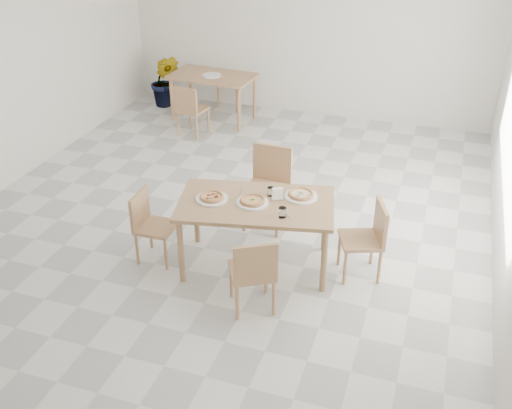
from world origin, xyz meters
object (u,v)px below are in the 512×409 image
(tumbler_a, at_px, (282,212))
(napkin_holder, at_px, (277,194))
(chair_west, at_px, (150,222))
(plate_pepperoni, at_px, (212,199))
(chair_back_n, at_px, (236,75))
(tumbler_b, at_px, (271,192))
(potted_plant, at_px, (165,81))
(chair_east, at_px, (369,235))
(main_table, at_px, (256,209))
(chair_south, at_px, (253,270))
(chair_north, at_px, (269,181))
(pizza_pepperoni, at_px, (212,197))
(plate_margherita, at_px, (252,202))
(plate_mushroom, at_px, (301,196))
(pizza_mushroom, at_px, (301,194))
(second_table, at_px, (213,81))
(plate_empty, at_px, (212,75))
(chair_back_s, at_px, (190,107))
(pizza_margherita, at_px, (252,200))

(tumbler_a, bearing_deg, napkin_holder, 114.69)
(chair_west, height_order, plate_pepperoni, plate_pepperoni)
(napkin_holder, relative_size, chair_back_n, 0.14)
(tumbler_b, relative_size, napkin_holder, 0.69)
(napkin_holder, bearing_deg, potted_plant, 98.80)
(chair_east, bearing_deg, main_table, -100.58)
(chair_south, relative_size, chair_north, 0.86)
(pizza_pepperoni, xyz_separation_m, potted_plant, (-2.55, 4.10, -0.33))
(plate_margherita, height_order, tumbler_b, tumbler_b)
(plate_mushroom, distance_m, napkin_holder, 0.25)
(plate_mushroom, xyz_separation_m, pizza_mushroom, (0.00, 0.00, 0.02))
(tumbler_b, distance_m, chair_back_n, 4.71)
(plate_mushroom, distance_m, chair_back_n, 4.78)
(plate_margherita, xyz_separation_m, tumbler_b, (0.12, 0.21, 0.04))
(chair_back_n, bearing_deg, napkin_holder, -51.50)
(chair_west, xyz_separation_m, second_table, (-0.88, 3.92, 0.21))
(tumbler_b, height_order, potted_plant, potted_plant)
(chair_west, height_order, plate_margherita, plate_margherita)
(plate_empty, bearing_deg, chair_north, -56.68)
(plate_margherita, height_order, plate_empty, same)
(chair_west, xyz_separation_m, napkin_holder, (1.28, 0.34, 0.37))
(main_table, height_order, tumbler_b, tumbler_b)
(plate_pepperoni, height_order, napkin_holder, napkin_holder)
(chair_south, height_order, chair_west, chair_south)
(plate_mushroom, height_order, chair_back_s, chair_back_s)
(pizza_mushroom, relative_size, chair_back_s, 0.39)
(main_table, bearing_deg, pizza_pepperoni, 179.13)
(second_table, relative_size, chair_back_s, 1.73)
(second_table, bearing_deg, chair_back_n, 85.92)
(pizza_margherita, bearing_deg, chair_south, -70.55)
(tumbler_b, height_order, napkin_holder, napkin_holder)
(pizza_pepperoni, bearing_deg, tumbler_a, -7.68)
(pizza_pepperoni, xyz_separation_m, chair_back_s, (-1.61, 3.02, -0.32))
(pizza_margherita, xyz_separation_m, tumbler_b, (0.12, 0.21, 0.01))
(main_table, xyz_separation_m, plate_empty, (-1.96, 3.64, 0.09))
(main_table, relative_size, chair_north, 1.81)
(main_table, height_order, chair_east, chair_east)
(tumbler_b, bearing_deg, pizza_margherita, -120.25)
(pizza_margherita, bearing_deg, pizza_mushroom, 33.23)
(tumbler_b, bearing_deg, chair_north, 108.68)
(plate_margherita, distance_m, tumbler_b, 0.24)
(chair_south, height_order, chair_east, chair_east)
(chair_back_s, height_order, plate_empty, chair_back_s)
(main_table, xyz_separation_m, chair_south, (0.22, -0.72, -0.20))
(chair_north, relative_size, plate_empty, 3.12)
(chair_south, distance_m, plate_empty, 4.88)
(pizza_margherita, distance_m, potted_plant, 5.02)
(pizza_margherita, distance_m, tumbler_b, 0.24)
(chair_north, xyz_separation_m, chair_back_n, (-1.71, 3.59, -0.01))
(potted_plant, bearing_deg, tumbler_a, -51.73)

